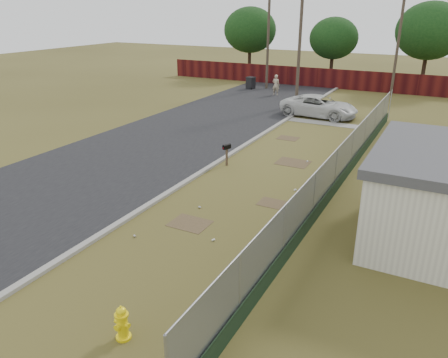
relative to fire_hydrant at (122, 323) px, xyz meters
The scene contains 12 objects.
ground 10.75m from the fire_hydrant, 94.79° to the left, with size 120.00×120.00×0.00m, color brown.
street 20.26m from the fire_hydrant, 112.20° to the left, with size 15.10×60.00×0.12m.
chainlink_fence 11.94m from the fire_hydrant, 79.26° to the left, with size 0.10×27.06×2.02m.
privacy_fence 36.37m from the fire_hydrant, 100.93° to the left, with size 30.00×0.12×1.80m, color #4E1210.
utility_poles 31.98m from the fire_hydrant, 98.28° to the left, with size 12.60×8.24×9.00m.
horizon_trees 34.52m from the fire_hydrant, 90.09° to the left, with size 33.32×31.94×7.78m.
fire_hydrant is the anchor object (origin of this frame).
mailbox 12.28m from the fire_hydrant, 105.86° to the left, with size 0.31×0.47×1.10m.
pickup_truck 24.03m from the fire_hydrant, 95.43° to the left, with size 2.46×5.33×1.48m, color silver.
pedestrian 31.01m from the fire_hydrant, 104.76° to the left, with size 0.65×0.43×1.79m, color tan.
trash_bin 33.64m from the fire_hydrant, 109.29° to the left, with size 0.86×0.93×1.12m.
scattered_litter 8.15m from the fire_hydrant, 96.37° to the left, with size 3.62×10.25×0.07m.
Camera 1 is at (6.80, -16.86, 7.31)m, focal length 35.00 mm.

